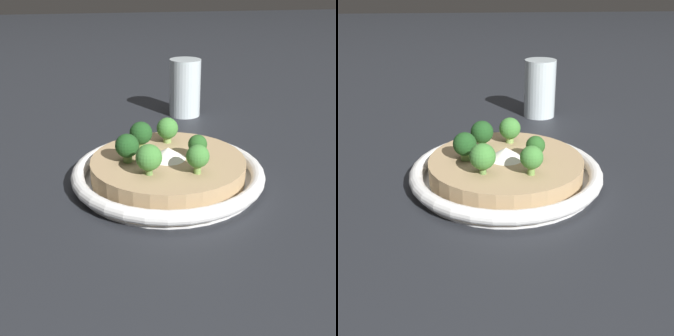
% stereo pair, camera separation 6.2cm
% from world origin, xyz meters
% --- Properties ---
extents(ground_plane, '(6.00, 6.00, 0.00)m').
position_xyz_m(ground_plane, '(0.00, 0.00, 0.00)').
color(ground_plane, '#23262B').
extents(risotto_bowl, '(0.28, 0.28, 0.04)m').
position_xyz_m(risotto_bowl, '(0.00, 0.00, 0.02)').
color(risotto_bowl, white).
rests_on(risotto_bowl, ground_plane).
extents(cheese_sprinkle, '(0.05, 0.05, 0.02)m').
position_xyz_m(cheese_sprinkle, '(-0.00, 0.00, 0.05)').
color(cheese_sprinkle, white).
rests_on(cheese_sprinkle, risotto_bowl).
extents(broccoli_back_left, '(0.04, 0.04, 0.04)m').
position_xyz_m(broccoli_back_left, '(-0.05, 0.04, 0.06)').
color(broccoli_back_left, '#668E47').
rests_on(broccoli_back_left, risotto_bowl).
extents(broccoli_back_right, '(0.03, 0.03, 0.04)m').
position_xyz_m(broccoli_back_right, '(0.05, 0.03, 0.06)').
color(broccoli_back_right, '#84A856').
rests_on(broccoli_back_right, risotto_bowl).
extents(broccoli_right, '(0.03, 0.03, 0.04)m').
position_xyz_m(broccoli_right, '(0.06, -0.01, 0.06)').
color(broccoli_right, '#84A856').
rests_on(broccoli_right, risotto_bowl).
extents(broccoli_left, '(0.03, 0.03, 0.04)m').
position_xyz_m(broccoli_left, '(-0.06, -0.03, 0.06)').
color(broccoli_left, '#759E4C').
rests_on(broccoli_left, risotto_bowl).
extents(broccoli_front, '(0.03, 0.03, 0.04)m').
position_xyz_m(broccoli_front, '(-0.01, -0.04, 0.06)').
color(broccoli_front, '#668E47').
rests_on(broccoli_front, risotto_bowl).
extents(broccoli_back, '(0.03, 0.03, 0.04)m').
position_xyz_m(broccoli_back, '(0.00, 0.06, 0.06)').
color(broccoli_back, '#668E47').
rests_on(broccoli_back, risotto_bowl).
extents(drinking_glass, '(0.07, 0.07, 0.12)m').
position_xyz_m(drinking_glass, '(0.31, -0.10, 0.06)').
color(drinking_glass, silver).
rests_on(drinking_glass, ground_plane).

